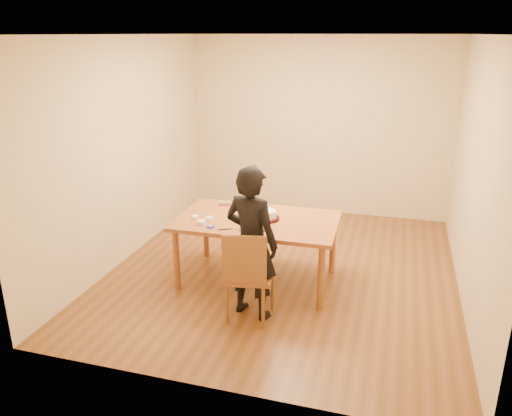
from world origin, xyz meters
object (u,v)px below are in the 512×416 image
(cake, at_px, (267,214))
(person, at_px, (251,243))
(dining_chair, at_px, (250,276))
(cake_plate, at_px, (267,218))
(dining_table, at_px, (257,221))

(cake, distance_m, person, 0.76)
(dining_chair, bearing_deg, cake, 82.22)
(dining_chair, height_order, cake, cake)
(cake_plate, bearing_deg, dining_table, -167.15)
(cake_plate, height_order, cake, cake)
(cake_plate, bearing_deg, cake, 0.00)
(dining_table, height_order, dining_chair, dining_table)
(cake, xyz_separation_m, person, (0.05, -0.75, -0.03))
(dining_chair, bearing_deg, person, 78.76)
(person, bearing_deg, cake, -70.09)
(cake_plate, relative_size, cake, 1.35)
(cake_plate, bearing_deg, person, -86.33)
(dining_chair, bearing_deg, cake_plate, 82.22)
(dining_table, xyz_separation_m, cake, (0.10, 0.02, 0.08))
(cake, bearing_deg, dining_table, -167.15)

